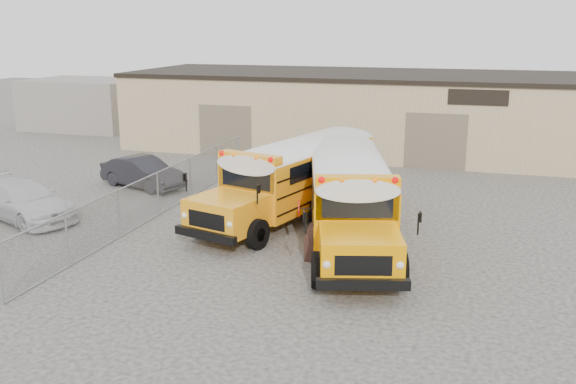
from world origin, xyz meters
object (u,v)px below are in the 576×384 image
(car_white, at_px, (23,201))
(car_dark, at_px, (143,172))
(tarp_bundle, at_px, (322,239))
(school_bus_right, at_px, (340,155))
(school_bus_left, at_px, (364,147))

(car_white, bearing_deg, car_dark, 3.19)
(tarp_bundle, relative_size, car_white, 0.26)
(school_bus_right, distance_m, tarp_bundle, 8.66)
(school_bus_right, bearing_deg, tarp_bundle, -81.36)
(school_bus_left, distance_m, car_dark, 10.64)
(school_bus_left, xyz_separation_m, car_dark, (-9.81, -3.98, -1.04))
(school_bus_left, xyz_separation_m, tarp_bundle, (0.64, -10.92, -1.06))
(school_bus_left, height_order, car_white, school_bus_left)
(car_white, bearing_deg, school_bus_right, -34.50)
(car_white, height_order, car_dark, car_white)
(car_white, bearing_deg, school_bus_left, -28.36)
(school_bus_right, xyz_separation_m, car_dark, (-9.16, -1.55, -1.07))
(school_bus_right, distance_m, car_white, 13.47)
(car_dark, bearing_deg, school_bus_left, -48.84)
(school_bus_left, relative_size, school_bus_right, 0.98)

